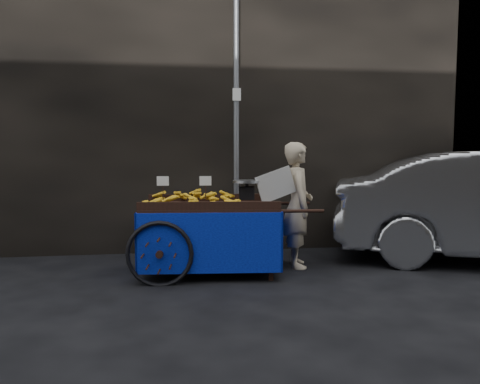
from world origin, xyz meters
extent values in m
plane|color=black|center=(0.00, 0.00, 0.00)|extent=(80.00, 80.00, 0.00)
cube|color=black|center=(-1.00, 2.60, 2.50)|extent=(11.00, 2.00, 5.00)
cylinder|color=slate|center=(0.30, 1.30, 2.00)|extent=(0.08, 0.08, 4.00)
cube|color=white|center=(0.30, 1.25, 2.40)|extent=(0.12, 0.02, 0.18)
cube|color=black|center=(-0.18, 0.32, 0.85)|extent=(1.79, 1.21, 0.06)
cube|color=black|center=(-0.13, 0.82, 0.92)|extent=(1.69, 0.20, 0.11)
cube|color=black|center=(-0.22, -0.18, 0.92)|extent=(1.69, 0.20, 0.11)
cube|color=black|center=(0.52, -0.17, 0.42)|extent=(0.06, 0.06, 0.85)
cube|color=black|center=(0.60, 0.67, 0.42)|extent=(0.06, 0.06, 0.85)
cylinder|color=black|center=(0.89, -0.20, 0.85)|extent=(0.53, 0.09, 0.04)
cylinder|color=black|center=(0.97, 0.64, 0.85)|extent=(0.53, 0.09, 0.04)
torus|color=black|center=(-0.81, -0.20, 0.37)|extent=(0.80, 0.12, 0.80)
torus|color=black|center=(-0.71, 0.94, 0.37)|extent=(0.80, 0.12, 0.80)
cylinder|color=black|center=(-0.76, 0.37, 0.37)|extent=(0.16, 1.19, 0.05)
cube|color=#060F7F|center=(-0.23, -0.22, 0.49)|extent=(1.74, 0.18, 0.72)
cube|color=#060F7F|center=(-0.13, 0.86, 0.49)|extent=(1.74, 0.18, 0.72)
cube|color=#060F7F|center=(-1.03, 0.40, 0.49)|extent=(0.12, 1.10, 0.72)
cube|color=#060F7F|center=(0.68, 0.24, 0.49)|extent=(0.12, 1.10, 0.72)
cube|color=black|center=(0.30, 0.33, 1.03)|extent=(0.20, 0.17, 0.17)
cylinder|color=silver|center=(0.30, 0.33, 1.18)|extent=(0.39, 0.39, 0.03)
cube|color=white|center=(-0.77, 0.26, 1.20)|extent=(0.15, 0.02, 0.12)
cube|color=white|center=(-0.24, 0.21, 1.20)|extent=(0.15, 0.02, 0.12)
imported|color=tan|center=(1.02, 0.46, 0.85)|extent=(0.46, 0.65, 1.69)
cube|color=silver|center=(0.68, 0.27, 1.14)|extent=(0.58, 0.13, 0.50)
ellipsoid|color=#183FB4|center=(0.63, 0.21, 0.12)|extent=(0.26, 0.21, 0.23)
camera|label=1|loc=(-0.66, -5.64, 1.57)|focal=35.00mm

